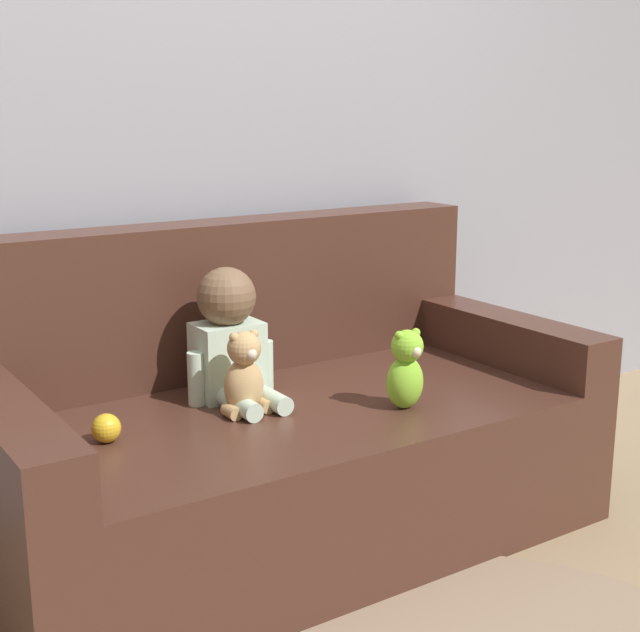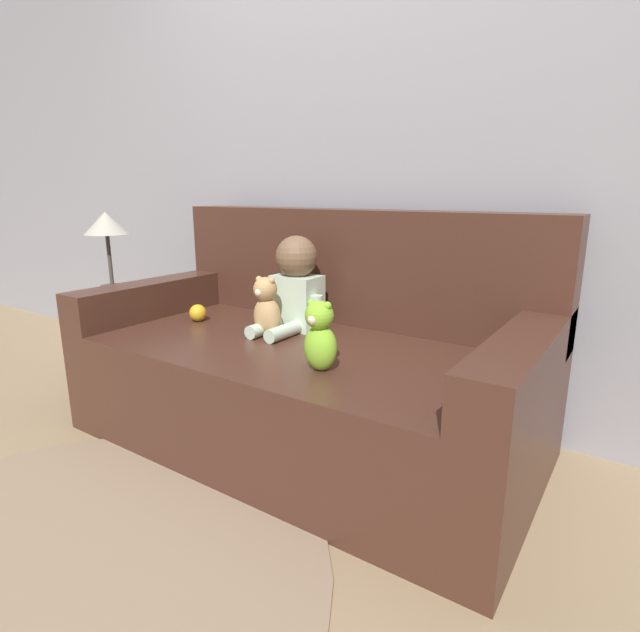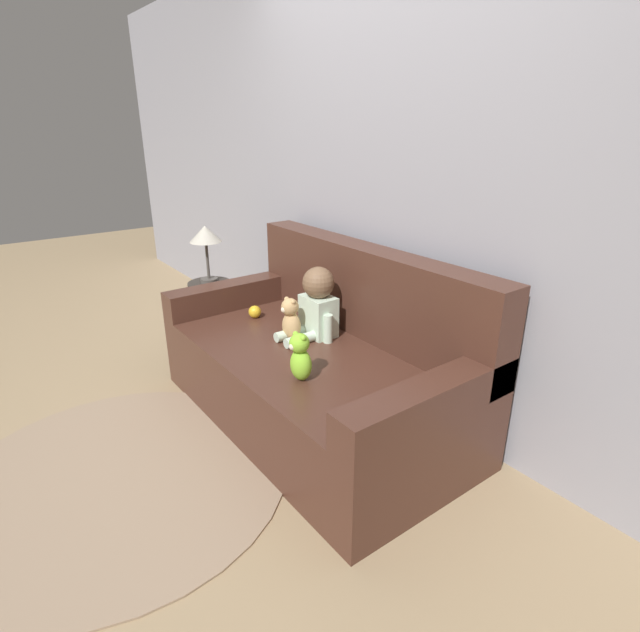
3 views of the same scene
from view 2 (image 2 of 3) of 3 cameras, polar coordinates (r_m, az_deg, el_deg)
The scene contains 9 objects.
ground_plane at distance 2.16m, azimuth -1.98°, elevation -13.99°, with size 12.00×12.00×0.00m, color #9E8460.
wall_back at distance 2.40m, azimuth 6.17°, elevation 20.81°, with size 8.00×0.05×2.60m.
couch at distance 2.08m, azimuth -0.99°, elevation -5.64°, with size 1.83×0.95×0.94m.
person_baby at distance 2.13m, azimuth -2.90°, elevation 3.34°, with size 0.28×0.34×0.40m.
teddy_bear_brown at distance 2.05m, azimuth -6.16°, elevation 0.89°, with size 0.14×0.11×0.25m.
plush_toy_side at distance 1.63m, azimuth -0.00°, elevation -2.32°, with size 0.12×0.11×0.24m.
toy_ball at distance 2.35m, azimuth -13.78°, elevation 0.36°, with size 0.08×0.08×0.08m.
floor_rug at distance 1.69m, azimuth -29.54°, elevation -24.80°, with size 1.58×1.58×0.01m.
side_table at distance 2.79m, azimuth -22.95°, elevation 6.41°, with size 0.30×0.30×0.92m.
Camera 2 is at (1.13, -1.54, 1.02)m, focal length 28.00 mm.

